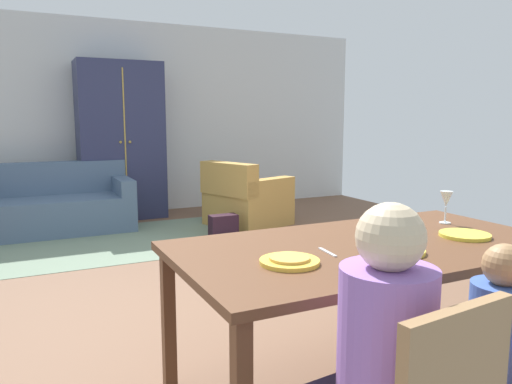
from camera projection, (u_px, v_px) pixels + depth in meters
The scene contains 17 objects.
ground_plane at pixel (212, 277), 4.27m from camera, with size 7.44×6.53×0.02m, color brown.
back_wall at pixel (128, 119), 7.02m from camera, with size 7.44×0.10×2.70m, color silver.
dining_table at pixel (370, 257), 2.37m from camera, with size 1.88×1.00×0.76m.
plate_near_man at pixel (290, 262), 2.03m from camera, with size 0.25×0.25×0.02m, color yellow.
pizza_near_man at pixel (290, 258), 2.03m from camera, with size 0.17×0.17×0.01m, color gold.
plate_near_child at pixel (397, 250), 2.20m from camera, with size 0.25×0.25×0.02m, color yellow.
pizza_near_child at pixel (397, 247), 2.20m from camera, with size 0.17×0.17×0.01m, color gold.
plate_near_woman at pixel (465, 235), 2.50m from camera, with size 0.25×0.25×0.02m, color yellow.
wine_glass at pixel (446, 200), 2.80m from camera, with size 0.07×0.07×0.19m.
fork at pixel (327, 252), 2.20m from camera, with size 0.02×0.15×0.01m, color silver.
knife at pixel (384, 235), 2.53m from camera, with size 0.01×0.17×0.01m, color silver.
person_child at pixel (489, 373), 1.80m from camera, with size 0.22×0.29×0.92m.
area_rug at pixel (129, 240), 5.50m from camera, with size 2.60×1.80×0.01m, color gray.
couch at pixel (46, 207), 5.88m from camera, with size 1.97×0.86×0.82m.
armchair at pixel (245, 200), 6.27m from camera, with size 1.10×1.09×0.82m.
armoire at pixel (121, 141), 6.64m from camera, with size 1.10×0.59×2.10m.
handbag at pixel (223, 226), 5.66m from camera, with size 0.32×0.16×0.26m, color black.
Camera 1 is at (-1.45, -3.21, 1.35)m, focal length 34.56 mm.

